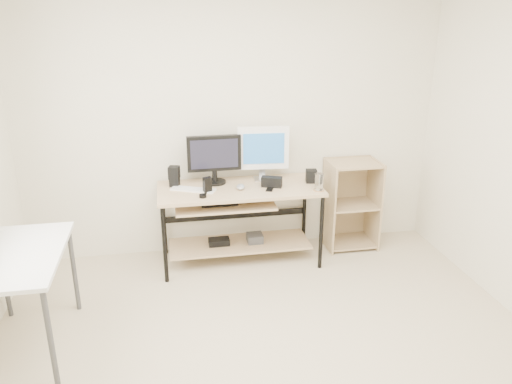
{
  "coord_description": "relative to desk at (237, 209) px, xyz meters",
  "views": [
    {
      "loc": [
        -0.64,
        -2.63,
        2.27
      ],
      "look_at": [
        0.09,
        1.3,
        0.82
      ],
      "focal_mm": 35.0,
      "sensor_mm": 36.0,
      "label": 1
    }
  ],
  "objects": [
    {
      "name": "room",
      "position": [
        -0.11,
        -1.62,
        0.78
      ],
      "size": [
        4.01,
        4.01,
        2.62
      ],
      "color": "beige",
      "rests_on": "ground"
    },
    {
      "name": "desk",
      "position": [
        0.0,
        0.0,
        0.0
      ],
      "size": [
        1.5,
        0.65,
        0.75
      ],
      "color": "tan",
      "rests_on": "ground"
    },
    {
      "name": "side_table",
      "position": [
        -1.65,
        -1.06,
        0.13
      ],
      "size": [
        0.6,
        1.0,
        0.75
      ],
      "color": "white",
      "rests_on": "ground"
    },
    {
      "name": "shelf_unit",
      "position": [
        1.18,
        0.16,
        -0.09
      ],
      "size": [
        0.5,
        0.4,
        0.9
      ],
      "color": "tan",
      "rests_on": "ground"
    },
    {
      "name": "black_monitor",
      "position": [
        -0.19,
        0.16,
        0.47
      ],
      "size": [
        0.5,
        0.21,
        0.46
      ],
      "rotation": [
        0.0,
        0.0,
        0.02
      ],
      "color": "black",
      "rests_on": "desk"
    },
    {
      "name": "white_imac",
      "position": [
        0.28,
        0.17,
        0.51
      ],
      "size": [
        0.49,
        0.15,
        0.52
      ],
      "rotation": [
        0.0,
        0.0,
        -0.07
      ],
      "color": "silver",
      "rests_on": "desk"
    },
    {
      "name": "keyboard",
      "position": [
        -0.4,
        -0.01,
        0.22
      ],
      "size": [
        0.42,
        0.27,
        0.01
      ],
      "primitive_type": "cube",
      "rotation": [
        0.0,
        0.0,
        -0.42
      ],
      "color": "white",
      "rests_on": "desk"
    },
    {
      "name": "mouse",
      "position": [
        0.03,
        -0.05,
        0.23
      ],
      "size": [
        0.1,
        0.13,
        0.04
      ],
      "primitive_type": "ellipsoid",
      "rotation": [
        0.0,
        0.0,
        -0.16
      ],
      "color": "#ACACB1",
      "rests_on": "desk"
    },
    {
      "name": "center_speaker",
      "position": [
        0.32,
        -0.04,
        0.26
      ],
      "size": [
        0.2,
        0.15,
        0.09
      ],
      "primitive_type": "cube",
      "rotation": [
        0.0,
        0.0,
        -0.38
      ],
      "color": "black",
      "rests_on": "desk"
    },
    {
      "name": "speaker_left",
      "position": [
        -0.56,
        0.14,
        0.31
      ],
      "size": [
        0.12,
        0.12,
        0.19
      ],
      "rotation": [
        0.0,
        0.0,
        -0.27
      ],
      "color": "black",
      "rests_on": "desk"
    },
    {
      "name": "speaker_right",
      "position": [
        0.72,
        0.02,
        0.27
      ],
      "size": [
        0.12,
        0.12,
        0.12
      ],
      "primitive_type": "cube",
      "rotation": [
        0.0,
        0.0,
        -0.18
      ],
      "color": "black",
      "rests_on": "desk"
    },
    {
      "name": "audio_controller",
      "position": [
        -0.28,
        -0.09,
        0.28
      ],
      "size": [
        0.08,
        0.07,
        0.14
      ],
      "primitive_type": "cube",
      "rotation": [
        0.0,
        0.0,
        0.4
      ],
      "color": "black",
      "rests_on": "desk"
    },
    {
      "name": "volume_puck",
      "position": [
        -0.33,
        -0.21,
        0.23
      ],
      "size": [
        0.08,
        0.08,
        0.03
      ],
      "primitive_type": "cylinder",
      "rotation": [
        0.0,
        0.0,
        -0.26
      ],
      "color": "black",
      "rests_on": "desk"
    },
    {
      "name": "smartphone",
      "position": [
        0.28,
        -0.12,
        0.22
      ],
      "size": [
        0.09,
        0.12,
        0.01
      ],
      "primitive_type": "cube",
      "rotation": [
        0.0,
        0.0,
        -0.36
      ],
      "color": "black",
      "rests_on": "desk"
    },
    {
      "name": "coaster",
      "position": [
        0.72,
        -0.22,
        0.21
      ],
      "size": [
        0.11,
        0.11,
        0.01
      ],
      "primitive_type": "cylinder",
      "rotation": [
        0.0,
        0.0,
        -0.16
      ],
      "color": "#AD7D4E",
      "rests_on": "desk"
    },
    {
      "name": "drinking_glass",
      "position": [
        0.72,
        -0.22,
        0.29
      ],
      "size": [
        0.09,
        0.09,
        0.15
      ],
      "primitive_type": "cylinder",
      "rotation": [
        0.0,
        0.0,
        -0.16
      ],
      "color": "white",
      "rests_on": "coaster"
    }
  ]
}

